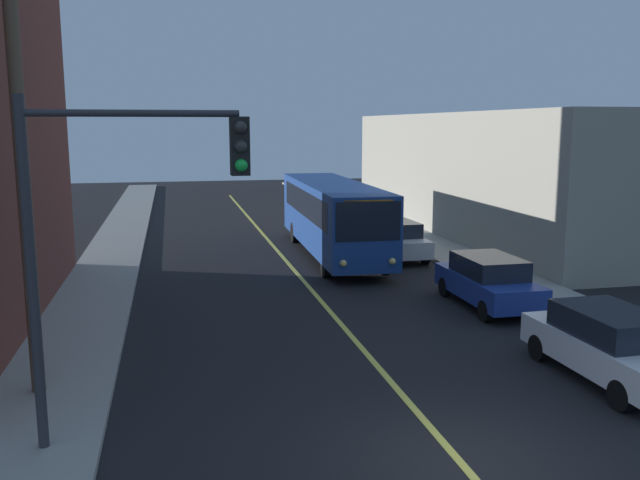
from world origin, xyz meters
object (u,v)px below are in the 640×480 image
object	(u,v)px
city_bus	(332,214)
traffic_signal_left_corner	(124,207)
parked_car_silver	(395,239)
parked_car_blue	(488,281)
parked_car_white	(609,344)
utility_pole_near	(19,125)

from	to	relation	value
city_bus	traffic_signal_left_corner	xyz separation A→B (m)	(-7.61, -16.47, 2.49)
parked_car_silver	traffic_signal_left_corner	size ratio (longest dim) A/B	0.74
city_bus	parked_car_blue	distance (m)	9.75
city_bus	parked_car_white	world-z (taller)	city_bus
parked_car_silver	utility_pole_near	distance (m)	18.16
parked_car_silver	parked_car_blue	bearing A→B (deg)	-87.71
city_bus	parked_car_white	distance (m)	15.80
parked_car_silver	city_bus	bearing A→B (deg)	153.66
city_bus	parked_car_blue	size ratio (longest dim) A/B	2.77
parked_car_blue	traffic_signal_left_corner	distance (m)	13.10
city_bus	traffic_signal_left_corner	world-z (taller)	traffic_signal_left_corner
parked_car_blue	parked_car_white	bearing A→B (deg)	-91.81
parked_car_white	traffic_signal_left_corner	size ratio (longest dim) A/B	0.74
parked_car_white	parked_car_silver	distance (m)	14.33
parked_car_blue	parked_car_silver	xyz separation A→B (m)	(-0.32, 8.08, 0.00)
parked_car_white	parked_car_blue	bearing A→B (deg)	88.19
parked_car_blue	parked_car_silver	size ratio (longest dim) A/B	0.99
parked_car_white	parked_car_blue	size ratio (longest dim) A/B	1.01
parked_car_white	utility_pole_near	world-z (taller)	utility_pole_near
parked_car_blue	utility_pole_near	size ratio (longest dim) A/B	0.44
city_bus	parked_car_white	size ratio (longest dim) A/B	2.75
parked_car_silver	traffic_signal_left_corner	bearing A→B (deg)	-123.45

